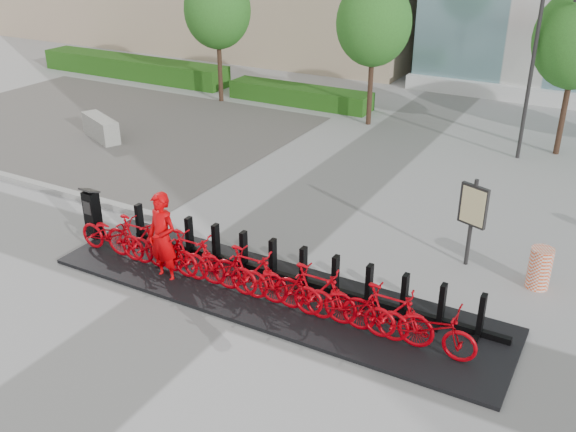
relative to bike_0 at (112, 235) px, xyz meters
The scene contains 25 objects.
ground 2.66m from the bike_0, ahead, with size 120.00×120.00×0.00m, color #A2A2A2.
gravel_patch 10.24m from the bike_0, 136.39° to the left, with size 14.00×14.00×0.00m, color #4A4A4A.
hedge_a 17.71m from the bike_0, 130.07° to the left, with size 10.00×1.40×0.90m, color #1F5613.
hedge_b 13.47m from the bike_0, 100.27° to the left, with size 6.00×1.20×0.70m, color #1F5613.
tree_0 13.55m from the bike_0, 114.14° to the left, with size 2.60×2.60×5.10m.
tree_1 12.48m from the bike_0, 84.78° to the left, with size 2.60×2.60×5.10m.
streetlamp 13.13m from the bike_0, 59.15° to the left, with size 2.00×0.20×5.00m.
dock_pad 3.95m from the bike_0, ahead, with size 9.60×2.40×0.08m, color black.
dock_rail_posts 4.05m from the bike_0, 11.77° to the left, with size 8.02×0.50×0.85m, color black, non-canonical shape.
bike_0 is the anchor object (origin of this frame).
bike_1 0.72m from the bike_0, ahead, with size 0.49×1.75×1.05m, color #AB0008.
bike_2 1.44m from the bike_0, ahead, with size 0.63×1.80×0.95m, color #AB0008.
bike_3 2.16m from the bike_0, ahead, with size 0.49×1.75×1.05m, color #AB0008.
bike_4 2.88m from the bike_0, ahead, with size 0.63×1.80×0.95m, color #AB0008.
bike_5 3.60m from the bike_0, ahead, with size 0.49×1.75×1.05m, color #AB0008.
bike_6 4.32m from the bike_0, ahead, with size 0.63×1.80×0.95m, color #AB0008.
bike_7 5.04m from the bike_0, ahead, with size 0.49×1.75×1.05m, color #AB0008.
bike_8 5.76m from the bike_0, ahead, with size 0.63×1.80×0.95m, color #AB0008.
bike_9 6.48m from the bike_0, ahead, with size 0.49×1.75×1.05m, color #AB0008.
bike_10 7.20m from the bike_0, ahead, with size 0.63×1.80×0.95m, color #AB0008.
kiosk 1.07m from the bike_0, 157.08° to the left, with size 0.40×0.34×1.25m.
worker_red 1.74m from the bike_0, ahead, with size 0.72×0.47×1.98m, color #DA0005.
construction_barrel 9.13m from the bike_0, 21.03° to the left, with size 0.46×0.46×0.89m, color #FF4A0E.
jersey_barrier 8.65m from the bike_0, 135.77° to the left, with size 1.99×0.54×0.77m, color #B2B2A8.
map_sign 7.86m from the bike_0, 26.68° to the left, with size 0.65×0.32×2.00m.
Camera 1 is at (6.97, -9.19, 7.02)m, focal length 40.00 mm.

